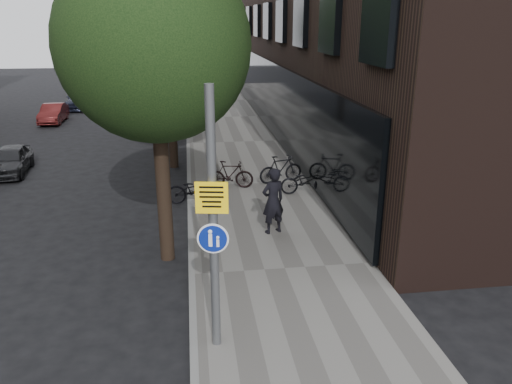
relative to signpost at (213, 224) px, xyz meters
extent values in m
plane|color=black|center=(1.57, -0.59, -2.54)|extent=(120.00, 120.00, 0.00)
cube|color=slate|center=(1.82, 9.41, -2.48)|extent=(4.50, 60.00, 0.12)
cube|color=slate|center=(-0.43, 9.41, -2.47)|extent=(0.15, 60.00, 0.13)
cylinder|color=black|center=(-1.03, 3.91, -0.94)|extent=(0.36, 0.36, 3.20)
sphere|color=black|center=(-1.03, 3.91, 2.76)|extent=(4.40, 4.40, 4.40)
sphere|color=black|center=(-0.63, 4.71, 1.76)|extent=(2.64, 2.64, 2.64)
cylinder|color=black|center=(-1.03, 12.41, -0.94)|extent=(0.36, 0.36, 3.20)
sphere|color=black|center=(-1.03, 12.41, 2.76)|extent=(5.00, 5.00, 5.00)
sphere|color=black|center=(-0.63, 13.21, 1.76)|extent=(3.00, 3.00, 3.00)
cylinder|color=black|center=(-1.03, 21.41, -0.94)|extent=(0.36, 0.36, 3.20)
sphere|color=black|center=(-1.03, 21.41, 2.76)|extent=(5.00, 5.00, 5.00)
sphere|color=black|center=(-0.63, 22.21, 1.76)|extent=(3.00, 3.00, 3.00)
cylinder|color=#595B5E|center=(0.00, 0.00, -0.02)|extent=(0.16, 0.16, 4.78)
cube|color=yellow|center=(0.00, 0.00, 0.51)|extent=(0.55, 0.12, 0.55)
cylinder|color=navy|center=(0.00, 0.00, -0.24)|extent=(0.48, 0.10, 0.49)
cylinder|color=white|center=(0.00, 0.00, -0.24)|extent=(0.55, 0.11, 0.55)
imported|color=black|center=(1.89, 4.92, -1.47)|extent=(0.81, 0.68, 1.90)
imported|color=black|center=(3.57, 8.04, -1.95)|extent=(1.79, 0.66, 0.93)
imported|color=black|center=(2.93, 9.40, -1.90)|extent=(1.78, 0.94, 1.03)
imported|color=black|center=(-0.23, 7.53, -1.93)|extent=(1.93, 0.91, 0.97)
imported|color=black|center=(1.03, 9.02, -1.92)|extent=(1.71, 0.74, 1.00)
imported|color=black|center=(-7.44, 12.35, -1.99)|extent=(1.56, 3.32, 1.10)
imported|color=#5C1A1A|center=(-8.31, 22.91, -1.98)|extent=(1.22, 3.36, 1.10)
imported|color=#1C2032|center=(-7.69, 28.04, -1.91)|extent=(2.14, 4.45, 1.25)
camera|label=1|loc=(-0.33, -7.91, 3.32)|focal=35.00mm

